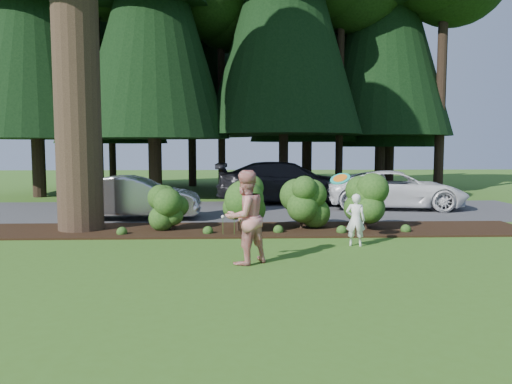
% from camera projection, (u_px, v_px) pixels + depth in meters
% --- Properties ---
extents(ground, '(80.00, 80.00, 0.00)m').
position_uv_depth(ground, '(248.00, 256.00, 10.81)').
color(ground, '#39631C').
rests_on(ground, ground).
extents(mulch_bed, '(16.00, 2.50, 0.05)m').
position_uv_depth(mulch_bed, '(245.00, 230.00, 14.04)').
color(mulch_bed, black).
rests_on(mulch_bed, ground).
extents(driveway, '(22.00, 6.00, 0.03)m').
position_uv_depth(driveway, '(243.00, 211.00, 18.27)').
color(driveway, '#38383A').
rests_on(driveway, ground).
extents(shrub_row, '(6.53, 1.60, 1.61)m').
position_uv_depth(shrub_row, '(273.00, 202.00, 13.89)').
color(shrub_row, '#1D4314').
rests_on(shrub_row, ground).
extents(lily_cluster, '(0.69, 0.09, 0.57)m').
position_uv_depth(lily_cluster, '(234.00, 218.00, 13.14)').
color(lily_cluster, '#1D4314').
rests_on(lily_cluster, ground).
extents(tree_wall, '(25.66, 12.15, 17.09)m').
position_uv_depth(tree_wall, '(245.00, 11.00, 26.25)').
color(tree_wall, black).
rests_on(tree_wall, ground).
extents(car_silver_wagon, '(4.20, 1.47, 1.38)m').
position_uv_depth(car_silver_wagon, '(134.00, 198.00, 16.06)').
color(car_silver_wagon, '#B2B2B7').
rests_on(car_silver_wagon, driveway).
extents(car_white_suv, '(5.40, 3.03, 1.43)m').
position_uv_depth(car_white_suv, '(396.00, 190.00, 18.80)').
color(car_white_suv, white).
rests_on(car_white_suv, driveway).
extents(car_dark_suv, '(5.94, 2.57, 1.70)m').
position_uv_depth(car_dark_suv, '(288.00, 183.00, 20.55)').
color(car_dark_suv, black).
rests_on(car_dark_suv, driveway).
extents(child, '(0.52, 0.42, 1.25)m').
position_uv_depth(child, '(356.00, 220.00, 11.83)').
color(child, white).
rests_on(child, ground).
extents(adult, '(1.17, 1.13, 1.90)m').
position_uv_depth(adult, '(245.00, 217.00, 10.00)').
color(adult, red).
rests_on(adult, ground).
extents(frisbee, '(0.52, 0.45, 0.35)m').
position_uv_depth(frisbee, '(340.00, 179.00, 11.83)').
color(frisbee, teal).
rests_on(frisbee, ground).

